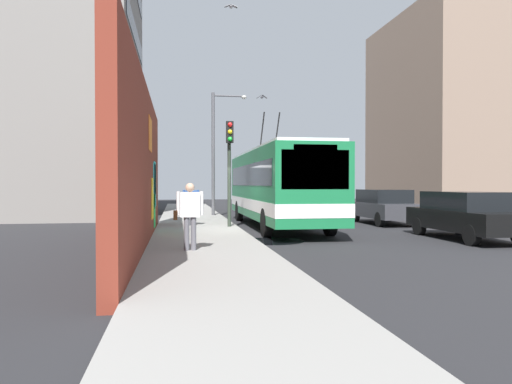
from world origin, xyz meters
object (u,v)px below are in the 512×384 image
at_px(parked_car_black, 465,214).
at_px(traffic_light, 229,156).
at_px(city_bus, 277,184).
at_px(pedestrian_near_wall, 190,211).
at_px(parked_car_dark_gray, 384,206).
at_px(pedestrian_midblock, 191,202).
at_px(street_lamp, 217,145).

bearing_deg(parked_car_black, traffic_light, 59.73).
xyz_separation_m(city_bus, pedestrian_near_wall, (-7.75, 3.87, -0.67)).
height_order(city_bus, pedestrian_near_wall, city_bus).
xyz_separation_m(parked_car_dark_gray, traffic_light, (-1.99, 7.35, 2.12)).
bearing_deg(parked_car_dark_gray, city_bus, 98.75).
bearing_deg(pedestrian_midblock, traffic_light, -118.65).
height_order(pedestrian_near_wall, street_lamp, street_lamp).
xyz_separation_m(pedestrian_midblock, traffic_light, (-0.82, -1.49, 1.84)).
relative_size(pedestrian_midblock, traffic_light, 0.40).
height_order(city_bus, traffic_light, city_bus).
distance_m(parked_car_black, street_lamp, 14.03).
distance_m(parked_car_dark_gray, traffic_light, 7.90).
height_order(parked_car_black, parked_car_dark_gray, same).
bearing_deg(pedestrian_midblock, parked_car_dark_gray, -82.44).
height_order(traffic_light, street_lamp, street_lamp).
bearing_deg(parked_car_black, street_lamp, 31.92).
bearing_deg(pedestrian_midblock, pedestrian_near_wall, 178.22).
height_order(city_bus, parked_car_black, city_bus).
relative_size(parked_car_dark_gray, pedestrian_near_wall, 2.52).
xyz_separation_m(parked_car_black, pedestrian_midblock, (5.11, 8.84, 0.28)).
xyz_separation_m(parked_car_black, street_lamp, (11.61, 7.23, 3.14)).
relative_size(parked_car_dark_gray, street_lamp, 0.65).
xyz_separation_m(pedestrian_near_wall, street_lamp, (13.88, -1.84, 2.82)).
bearing_deg(city_bus, pedestrian_midblock, 95.85).
height_order(pedestrian_near_wall, traffic_light, traffic_light).
distance_m(city_bus, traffic_light, 2.70).
relative_size(city_bus, pedestrian_midblock, 7.06).
bearing_deg(traffic_light, pedestrian_midblock, 61.35).
distance_m(pedestrian_near_wall, traffic_light, 7.02).
distance_m(parked_car_dark_gray, street_lamp, 9.52).
bearing_deg(parked_car_dark_gray, pedestrian_near_wall, 133.29).
height_order(parked_car_black, pedestrian_near_wall, pedestrian_near_wall).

